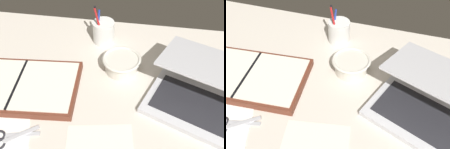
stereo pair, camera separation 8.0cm
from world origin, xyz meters
TOP-DOWN VIEW (x-y plane):
  - desk_top at (0.00, 0.00)cm, footprint 140.00×100.00cm
  - laptop at (33.10, 7.81)cm, footprint 43.20×40.02cm
  - bowl at (4.66, 19.74)cm, footprint 13.76×13.76cm
  - pen_cup at (-4.70, 35.46)cm, footprint 8.65×8.65cm
  - planner at (-28.55, 5.37)cm, footprint 42.19×27.48cm
  - scissors at (-24.67, -13.53)cm, footprint 13.55×9.55cm
  - paper_sheet_beside_planner at (-27.21, -11.54)cm, footprint 24.87×30.42cm

SIDE VIEW (x-z plane):
  - desk_top at x=0.00cm, z-range 0.00..2.00cm
  - paper_sheet_beside_planner at x=-27.21cm, z-range 2.00..2.16cm
  - scissors at x=-24.67cm, z-range 1.94..2.74cm
  - planner at x=-28.55cm, z-range 1.91..4.90cm
  - bowl at x=4.66cm, z-range 2.31..8.07cm
  - pen_cup at x=-4.70cm, z-range -1.46..14.79cm
  - laptop at x=33.10cm, z-range -0.25..14.00cm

